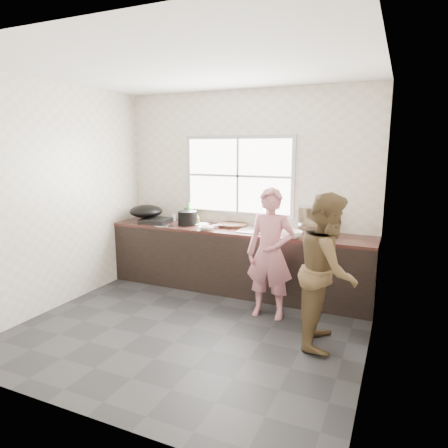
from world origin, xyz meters
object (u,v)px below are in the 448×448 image
at_px(black_pot, 188,218).
at_px(plate_food, 201,224).
at_px(pot_lid_left, 162,225).
at_px(glass_jar, 174,218).
at_px(bottle_brown_short, 195,218).
at_px(burner, 156,221).
at_px(pot_lid_right, 167,219).
at_px(person_side, 328,270).
at_px(bottle_green, 189,212).
at_px(dish_rack, 315,219).
at_px(woman, 270,258).
at_px(wok, 146,211).
at_px(cutting_board, 233,225).
at_px(bowl_mince, 206,228).
at_px(bottle_brown_tall, 186,215).
at_px(bowl_crabs, 291,235).
at_px(bowl_held, 272,233).

height_order(black_pot, plate_food, black_pot).
bearing_deg(pot_lid_left, glass_jar, 95.70).
bearing_deg(bottle_brown_short, burner, -167.34).
bearing_deg(black_pot, pot_lid_right, 153.42).
relative_size(person_side, bottle_green, 5.41).
bearing_deg(bottle_green, pot_lid_right, 180.00).
bearing_deg(bottle_brown_short, dish_rack, 4.83).
distance_m(woman, wok, 2.22).
xyz_separation_m(cutting_board, bowl_mince, (-0.23, -0.36, 0.00)).
distance_m(bottle_brown_short, dish_rack, 1.68).
bearing_deg(dish_rack, wok, 171.23).
distance_m(bowl_mince, pot_lid_left, 0.70).
bearing_deg(glass_jar, bottle_brown_tall, 18.00).
distance_m(woman, bowl_crabs, 0.49).
bearing_deg(black_pot, bowl_mince, -26.52).
distance_m(bottle_brown_tall, pot_lid_right, 0.33).
height_order(woman, plate_food, woman).
bearing_deg(pot_lid_right, woman, -24.48).
relative_size(bottle_brown_tall, pot_lid_left, 0.79).
height_order(burner, pot_lid_right, burner).
height_order(woman, glass_jar, woman).
distance_m(wok, dish_rack, 2.45).
distance_m(bottle_brown_tall, bottle_brown_short, 0.28).
bearing_deg(burner, plate_food, 8.92).
bearing_deg(bottle_green, black_pot, -65.23).
bearing_deg(pot_lid_left, burner, 141.41).
height_order(bowl_crabs, pot_lid_right, bowl_crabs).
xyz_separation_m(person_side, wok, (-2.82, 1.00, 0.25)).
distance_m(bottle_brown_short, pot_lid_right, 0.58).
relative_size(glass_jar, dish_rack, 0.21).
relative_size(black_pot, bottle_brown_short, 1.58).
height_order(person_side, dish_rack, person_side).
distance_m(bowl_mince, bowl_crabs, 1.15).
xyz_separation_m(black_pot, dish_rack, (1.74, 0.24, 0.07)).
relative_size(cutting_board, bottle_green, 1.46).
distance_m(black_pot, glass_jar, 0.39).
distance_m(bowl_crabs, dish_rack, 0.50).
bearing_deg(plate_food, pot_lid_left, -150.21).
xyz_separation_m(woman, wok, (-2.11, 0.62, 0.31)).
distance_m(woman, bottle_green, 1.79).
distance_m(woman, person_side, 0.81).
bearing_deg(glass_jar, black_pot, -29.12).
height_order(plate_food, pot_lid_right, plate_food).
bearing_deg(bottle_brown_short, glass_jar, 167.86).
bearing_deg(bottle_green, bowl_held, -17.20).
distance_m(bowl_mince, plate_food, 0.36).
relative_size(cutting_board, glass_jar, 4.36).
bearing_deg(cutting_board, burner, -170.25).
distance_m(bowl_crabs, glass_jar, 1.93).
relative_size(bottle_green, bottle_brown_short, 1.63).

